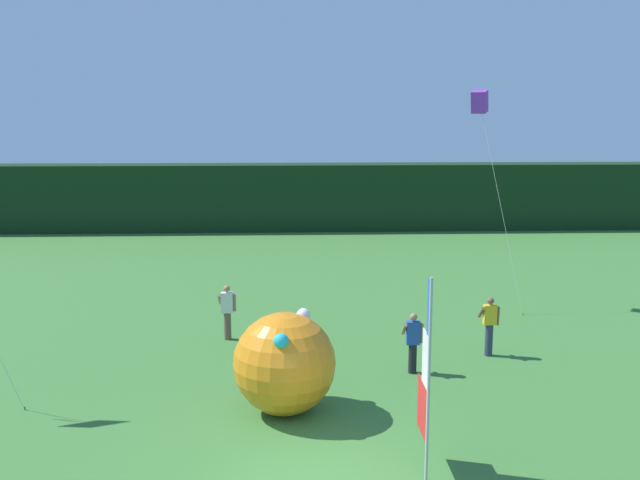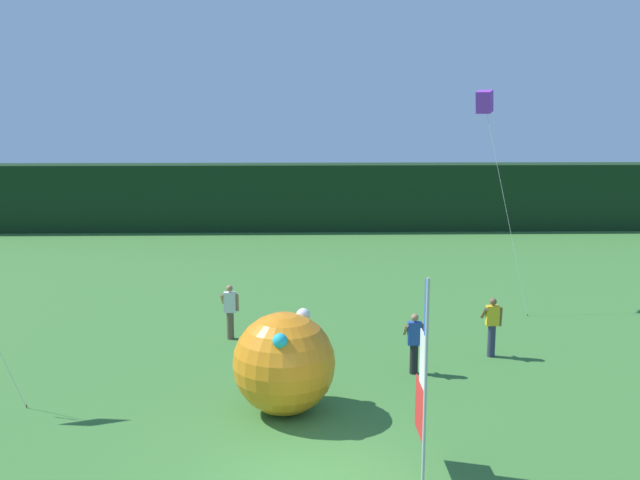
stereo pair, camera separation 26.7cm
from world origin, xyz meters
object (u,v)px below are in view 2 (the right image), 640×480
at_px(person_near_banner, 492,325).
at_px(kite_purple_box_1, 485,102).
at_px(banner_flag, 423,381).
at_px(person_far_left, 230,310).
at_px(inflatable_balloon, 284,363).
at_px(person_mid_field, 414,342).

bearing_deg(person_near_banner, kite_purple_box_1, 79.93).
xyz_separation_m(banner_flag, kite_purple_box_1, (4.17, 12.51, 5.34)).
bearing_deg(banner_flag, kite_purple_box_1, 71.57).
relative_size(person_far_left, kite_purple_box_1, 0.22).
bearing_deg(inflatable_balloon, person_mid_field, 35.12).
bearing_deg(inflatable_balloon, banner_flag, -47.54).
distance_m(person_far_left, inflatable_balloon, 5.73).
bearing_deg(person_near_banner, banner_flag, -115.35).
bearing_deg(kite_purple_box_1, inflatable_balloon, -125.57).
xyz_separation_m(person_mid_field, inflatable_balloon, (-3.38, -2.38, 0.31)).
relative_size(person_mid_field, person_far_left, 0.97).
height_order(banner_flag, person_mid_field, banner_flag).
xyz_separation_m(person_far_left, kite_purple_box_1, (8.65, 4.15, 6.32)).
height_order(person_mid_field, inflatable_balloon, inflatable_balloon).
height_order(person_far_left, inflatable_balloon, inflatable_balloon).
bearing_deg(person_far_left, person_near_banner, -13.20).
height_order(banner_flag, person_near_banner, banner_flag).
distance_m(person_near_banner, inflatable_balloon, 6.85).
xyz_separation_m(banner_flag, person_far_left, (-4.48, 8.36, -0.98)).
xyz_separation_m(person_near_banner, kite_purple_box_1, (1.05, 5.94, 6.31)).
bearing_deg(banner_flag, inflatable_balloon, 132.46).
distance_m(banner_flag, person_far_left, 9.54).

